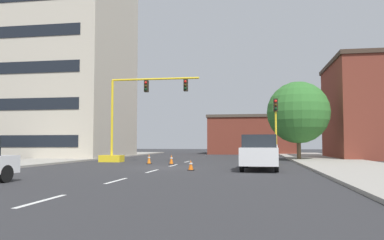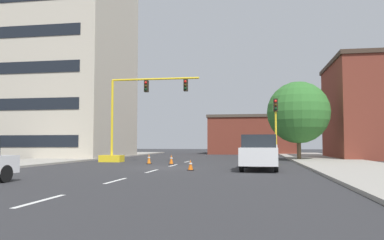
% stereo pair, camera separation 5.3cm
% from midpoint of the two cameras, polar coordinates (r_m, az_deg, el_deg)
% --- Properties ---
extents(ground_plane, '(160.00, 160.00, 0.00)m').
position_cam_midpoint_polar(ground_plane, '(24.08, -4.02, -7.10)').
color(ground_plane, '#2D2D30').
extents(sidewalk_left, '(6.00, 56.00, 0.14)m').
position_cam_midpoint_polar(sidewalk_left, '(35.82, -19.45, -5.62)').
color(sidewalk_left, '#9E998E').
rests_on(sidewalk_left, ground_plane).
extents(sidewalk_right, '(6.00, 56.00, 0.14)m').
position_cam_midpoint_polar(sidewalk_right, '(32.00, 20.46, -5.88)').
color(sidewalk_right, '#9E998E').
rests_on(sidewalk_right, ground_plane).
extents(lane_stripe_seg_0, '(0.16, 2.40, 0.01)m').
position_cam_midpoint_polar(lane_stripe_seg_0, '(11.00, -21.49, -11.14)').
color(lane_stripe_seg_0, silver).
rests_on(lane_stripe_seg_0, ground_plane).
extents(lane_stripe_seg_1, '(0.16, 2.40, 0.01)m').
position_cam_midpoint_polar(lane_stripe_seg_1, '(15.95, -11.19, -8.87)').
color(lane_stripe_seg_1, silver).
rests_on(lane_stripe_seg_1, ground_plane).
extents(lane_stripe_seg_2, '(0.16, 2.40, 0.01)m').
position_cam_midpoint_polar(lane_stripe_seg_2, '(21.18, -5.92, -7.58)').
color(lane_stripe_seg_2, silver).
rests_on(lane_stripe_seg_2, ground_plane).
extents(lane_stripe_seg_3, '(0.16, 2.40, 0.01)m').
position_cam_midpoint_polar(lane_stripe_seg_3, '(26.51, -2.76, -6.77)').
color(lane_stripe_seg_3, silver).
rests_on(lane_stripe_seg_3, ground_plane).
extents(lane_stripe_seg_4, '(0.16, 2.40, 0.01)m').
position_cam_midpoint_polar(lane_stripe_seg_4, '(31.90, -0.67, -6.22)').
color(lane_stripe_seg_4, silver).
rests_on(lane_stripe_seg_4, ground_plane).
extents(building_tall_left, '(16.16, 13.32, 21.01)m').
position_cam_midpoint_polar(building_tall_left, '(45.70, -20.13, 8.06)').
color(building_tall_left, beige).
rests_on(building_tall_left, ground_plane).
extents(building_brick_center, '(12.28, 9.78, 5.50)m').
position_cam_midpoint_polar(building_brick_center, '(57.12, 8.90, -2.22)').
color(building_brick_center, brown).
rests_on(building_brick_center, ground_plane).
extents(traffic_signal_gantry, '(8.17, 1.20, 6.83)m').
position_cam_midpoint_polar(traffic_signal_gantry, '(31.78, -10.13, -2.24)').
color(traffic_signal_gantry, yellow).
rests_on(traffic_signal_gantry, ground_plane).
extents(traffic_light_pole_right, '(0.32, 0.47, 4.80)m').
position_cam_midpoint_polar(traffic_light_pole_right, '(28.66, 12.42, 0.60)').
color(traffic_light_pole_right, yellow).
rests_on(traffic_light_pole_right, ground_plane).
extents(tree_right_mid, '(5.50, 5.50, 7.02)m').
position_cam_midpoint_polar(tree_right_mid, '(35.26, 15.61, 1.09)').
color(tree_right_mid, brown).
rests_on(tree_right_mid, ground_plane).
extents(pickup_truck_white, '(2.22, 5.48, 1.99)m').
position_cam_midpoint_polar(pickup_truck_white, '(22.37, 10.11, -4.83)').
color(pickup_truck_white, white).
rests_on(pickup_truck_white, ground_plane).
extents(traffic_cone_roadside_a, '(0.36, 0.36, 0.60)m').
position_cam_midpoint_polar(traffic_cone_roadside_a, '(21.57, -0.15, -6.74)').
color(traffic_cone_roadside_a, black).
rests_on(traffic_cone_roadside_a, ground_plane).
extents(traffic_cone_roadside_b, '(0.36, 0.36, 0.75)m').
position_cam_midpoint_polar(traffic_cone_roadside_b, '(28.53, -6.38, -5.79)').
color(traffic_cone_roadside_b, black).
rests_on(traffic_cone_roadside_b, ground_plane).
extents(traffic_cone_roadside_c, '(0.36, 0.36, 0.71)m').
position_cam_midpoint_polar(traffic_cone_roadside_c, '(27.87, -3.05, -5.90)').
color(traffic_cone_roadside_c, black).
rests_on(traffic_cone_roadside_c, ground_plane).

